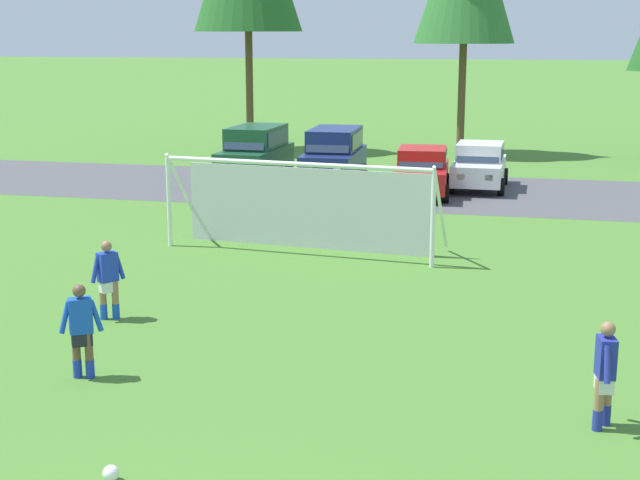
# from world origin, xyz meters

# --- Properties ---
(ground_plane) EXTENTS (400.00, 400.00, 0.00)m
(ground_plane) POSITION_xyz_m (0.00, 15.00, 0.00)
(ground_plane) COLOR #477A2D
(parking_lot_strip) EXTENTS (52.00, 8.40, 0.01)m
(parking_lot_strip) POSITION_xyz_m (0.00, 27.32, 0.00)
(parking_lot_strip) COLOR #4C4C51
(parking_lot_strip) RESTS_ON ground
(soccer_ball) EXTENTS (0.22, 0.22, 0.22)m
(soccer_ball) POSITION_xyz_m (-1.16, 3.88, 0.11)
(soccer_ball) COLOR white
(soccer_ball) RESTS_ON ground
(soccer_goal) EXTENTS (7.57, 2.67, 2.57)m
(soccer_goal) POSITION_xyz_m (-1.91, 17.20, 1.29)
(soccer_goal) COLOR white
(soccer_goal) RESTS_ON ground
(player_striker_near) EXTENTS (0.71, 0.41, 1.64)m
(player_striker_near) POSITION_xyz_m (-3.25, 7.17, 0.82)
(player_striker_near) COLOR brown
(player_striker_near) RESTS_ON ground
(player_midfield_center) EXTENTS (0.30, 0.75, 1.64)m
(player_midfield_center) POSITION_xyz_m (5.17, 7.08, 0.82)
(player_midfield_center) COLOR #936B4C
(player_midfield_center) RESTS_ON ground
(player_defender_far) EXTENTS (0.56, 0.60, 1.64)m
(player_defender_far) POSITION_xyz_m (-4.29, 10.29, 0.82)
(player_defender_far) COLOR #936B4C
(player_defender_far) RESTS_ON ground
(parked_car_slot_far_left) EXTENTS (2.22, 4.64, 2.16)m
(parked_car_slot_far_left) POSITION_xyz_m (-6.72, 28.30, 1.11)
(parked_car_slot_far_left) COLOR #194C2D
(parked_car_slot_far_left) RESTS_ON ground
(parked_car_slot_left) EXTENTS (2.27, 4.67, 2.16)m
(parked_car_slot_left) POSITION_xyz_m (-3.52, 28.21, 1.11)
(parked_car_slot_left) COLOR navy
(parked_car_slot_left) RESTS_ON ground
(parked_car_slot_center_left) EXTENTS (2.25, 4.31, 1.72)m
(parked_car_slot_center_left) POSITION_xyz_m (0.12, 26.44, 0.88)
(parked_car_slot_center_left) COLOR red
(parked_car_slot_center_left) RESTS_ON ground
(parked_car_slot_center) EXTENTS (2.07, 4.22, 1.72)m
(parked_car_slot_center) POSITION_xyz_m (2.03, 28.41, 0.88)
(parked_car_slot_center) COLOR silver
(parked_car_slot_center) RESTS_ON ground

